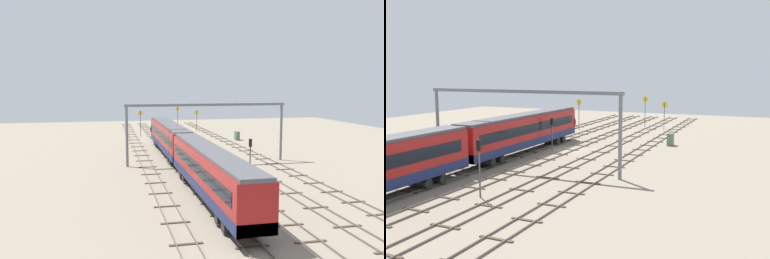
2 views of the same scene
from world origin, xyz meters
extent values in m
plane|color=gray|center=(0.00, 0.00, 0.00)|extent=(106.61, 106.61, 0.00)
cube|color=#59544C|center=(0.00, -9.31, 0.08)|extent=(90.61, 0.07, 0.16)
cube|color=#59544C|center=(0.00, -7.87, 0.08)|extent=(90.61, 0.07, 0.16)
cube|color=#473828|center=(-36.24, -8.59, 0.04)|extent=(0.24, 2.40, 0.08)
cube|color=#473828|center=(-32.62, -8.59, 0.04)|extent=(0.24, 2.40, 0.08)
cube|color=#473828|center=(-28.99, -8.59, 0.04)|extent=(0.24, 2.40, 0.08)
cube|color=#473828|center=(-25.37, -8.59, 0.04)|extent=(0.24, 2.40, 0.08)
cube|color=#473828|center=(-21.75, -8.59, 0.04)|extent=(0.24, 2.40, 0.08)
cube|color=#473828|center=(-18.12, -8.59, 0.04)|extent=(0.24, 2.40, 0.08)
cube|color=#473828|center=(-14.50, -8.59, 0.04)|extent=(0.24, 2.40, 0.08)
cube|color=#473828|center=(-10.87, -8.59, 0.04)|extent=(0.24, 2.40, 0.08)
cube|color=#473828|center=(-7.25, -8.59, 0.04)|extent=(0.24, 2.40, 0.08)
cube|color=#473828|center=(-3.62, -8.59, 0.04)|extent=(0.24, 2.40, 0.08)
cube|color=#473828|center=(0.00, -8.59, 0.04)|extent=(0.24, 2.40, 0.08)
cube|color=#473828|center=(3.62, -8.59, 0.04)|extent=(0.24, 2.40, 0.08)
cube|color=#473828|center=(7.25, -8.59, 0.04)|extent=(0.24, 2.40, 0.08)
cube|color=#473828|center=(10.87, -8.59, 0.04)|extent=(0.24, 2.40, 0.08)
cube|color=#473828|center=(14.50, -8.59, 0.04)|extent=(0.24, 2.40, 0.08)
cube|color=#473828|center=(18.12, -8.59, 0.04)|extent=(0.24, 2.40, 0.08)
cube|color=#473828|center=(21.75, -8.59, 0.04)|extent=(0.24, 2.40, 0.08)
cube|color=#473828|center=(25.37, -8.59, 0.04)|extent=(0.24, 2.40, 0.08)
cube|color=#473828|center=(28.99, -8.59, 0.04)|extent=(0.24, 2.40, 0.08)
cube|color=#473828|center=(32.62, -8.59, 0.04)|extent=(0.24, 2.40, 0.08)
cube|color=#473828|center=(36.24, -8.59, 0.04)|extent=(0.24, 2.40, 0.08)
cube|color=#473828|center=(39.87, -8.59, 0.04)|extent=(0.24, 2.40, 0.08)
cube|color=#473828|center=(43.49, -8.59, 0.04)|extent=(0.24, 2.40, 0.08)
cube|color=#59544C|center=(0.00, -5.01, 0.08)|extent=(90.61, 0.07, 0.16)
cube|color=#59544C|center=(0.00, -3.58, 0.08)|extent=(90.61, 0.07, 0.16)
cube|color=#473828|center=(-38.15, -4.30, 0.04)|extent=(0.24, 2.40, 0.08)
cube|color=#473828|center=(-33.38, -4.30, 0.04)|extent=(0.24, 2.40, 0.08)
cube|color=#473828|center=(-28.61, -4.30, 0.04)|extent=(0.24, 2.40, 0.08)
cube|color=#473828|center=(-23.84, -4.30, 0.04)|extent=(0.24, 2.40, 0.08)
cube|color=#473828|center=(-19.07, -4.30, 0.04)|extent=(0.24, 2.40, 0.08)
cube|color=#473828|center=(-14.31, -4.30, 0.04)|extent=(0.24, 2.40, 0.08)
cube|color=#473828|center=(-9.54, -4.30, 0.04)|extent=(0.24, 2.40, 0.08)
cube|color=#473828|center=(-4.77, -4.30, 0.04)|extent=(0.24, 2.40, 0.08)
cube|color=#473828|center=(0.00, -4.30, 0.04)|extent=(0.24, 2.40, 0.08)
cube|color=#473828|center=(4.77, -4.30, 0.04)|extent=(0.24, 2.40, 0.08)
cube|color=#473828|center=(9.54, -4.30, 0.04)|extent=(0.24, 2.40, 0.08)
cube|color=#473828|center=(14.31, -4.30, 0.04)|extent=(0.24, 2.40, 0.08)
cube|color=#473828|center=(19.07, -4.30, 0.04)|extent=(0.24, 2.40, 0.08)
cube|color=#473828|center=(23.84, -4.30, 0.04)|extent=(0.24, 2.40, 0.08)
cube|color=#473828|center=(28.61, -4.30, 0.04)|extent=(0.24, 2.40, 0.08)
cube|color=#473828|center=(33.38, -4.30, 0.04)|extent=(0.24, 2.40, 0.08)
cube|color=#473828|center=(38.15, -4.30, 0.04)|extent=(0.24, 2.40, 0.08)
cube|color=#473828|center=(42.92, -4.30, 0.04)|extent=(0.24, 2.40, 0.08)
cube|color=#59544C|center=(0.00, -0.72, 0.08)|extent=(90.61, 0.07, 0.16)
cube|color=#59544C|center=(0.00, 0.72, 0.08)|extent=(90.61, 0.07, 0.16)
cube|color=#473828|center=(-40.27, 0.00, 0.04)|extent=(0.24, 2.40, 0.08)
cube|color=#473828|center=(-36.91, 0.00, 0.04)|extent=(0.24, 2.40, 0.08)
cube|color=#473828|center=(-33.56, 0.00, 0.04)|extent=(0.24, 2.40, 0.08)
cube|color=#473828|center=(-30.20, 0.00, 0.04)|extent=(0.24, 2.40, 0.08)
cube|color=#473828|center=(-26.85, 0.00, 0.04)|extent=(0.24, 2.40, 0.08)
cube|color=#473828|center=(-23.49, 0.00, 0.04)|extent=(0.24, 2.40, 0.08)
cube|color=#473828|center=(-20.13, 0.00, 0.04)|extent=(0.24, 2.40, 0.08)
cube|color=#473828|center=(-16.78, 0.00, 0.04)|extent=(0.24, 2.40, 0.08)
cube|color=#473828|center=(-13.42, 0.00, 0.04)|extent=(0.24, 2.40, 0.08)
cube|color=#473828|center=(-10.07, 0.00, 0.04)|extent=(0.24, 2.40, 0.08)
cube|color=#473828|center=(-6.71, 0.00, 0.04)|extent=(0.24, 2.40, 0.08)
cube|color=#473828|center=(-3.36, 0.00, 0.04)|extent=(0.24, 2.40, 0.08)
cube|color=#473828|center=(0.00, 0.00, 0.04)|extent=(0.24, 2.40, 0.08)
cube|color=#473828|center=(3.36, 0.00, 0.04)|extent=(0.24, 2.40, 0.08)
cube|color=#473828|center=(6.71, 0.00, 0.04)|extent=(0.24, 2.40, 0.08)
cube|color=#473828|center=(10.07, 0.00, 0.04)|extent=(0.24, 2.40, 0.08)
cube|color=#473828|center=(13.42, 0.00, 0.04)|extent=(0.24, 2.40, 0.08)
cube|color=#473828|center=(16.78, 0.00, 0.04)|extent=(0.24, 2.40, 0.08)
cube|color=#473828|center=(20.13, 0.00, 0.04)|extent=(0.24, 2.40, 0.08)
cube|color=#473828|center=(23.49, 0.00, 0.04)|extent=(0.24, 2.40, 0.08)
cube|color=#473828|center=(26.85, 0.00, 0.04)|extent=(0.24, 2.40, 0.08)
cube|color=#473828|center=(30.20, 0.00, 0.04)|extent=(0.24, 2.40, 0.08)
cube|color=#473828|center=(33.56, 0.00, 0.04)|extent=(0.24, 2.40, 0.08)
cube|color=#473828|center=(36.91, 0.00, 0.04)|extent=(0.24, 2.40, 0.08)
cube|color=#473828|center=(40.27, 0.00, 0.04)|extent=(0.24, 2.40, 0.08)
cube|color=#473828|center=(43.63, 0.00, 0.04)|extent=(0.24, 2.40, 0.08)
cube|color=#59544C|center=(0.00, 3.58, 0.08)|extent=(90.61, 0.07, 0.16)
cube|color=#59544C|center=(0.00, 5.01, 0.08)|extent=(90.61, 0.07, 0.16)
cube|color=#473828|center=(-40.27, 4.30, 0.04)|extent=(0.24, 2.40, 0.08)
cube|color=#473828|center=(-36.91, 4.30, 0.04)|extent=(0.24, 2.40, 0.08)
cube|color=#473828|center=(-33.56, 4.30, 0.04)|extent=(0.24, 2.40, 0.08)
cube|color=#473828|center=(-30.20, 4.30, 0.04)|extent=(0.24, 2.40, 0.08)
cube|color=#473828|center=(-26.85, 4.30, 0.04)|extent=(0.24, 2.40, 0.08)
cube|color=#473828|center=(-23.49, 4.30, 0.04)|extent=(0.24, 2.40, 0.08)
cube|color=#473828|center=(-20.13, 4.30, 0.04)|extent=(0.24, 2.40, 0.08)
cube|color=#473828|center=(-16.78, 4.30, 0.04)|extent=(0.24, 2.40, 0.08)
cube|color=#473828|center=(-13.42, 4.30, 0.04)|extent=(0.24, 2.40, 0.08)
cube|color=#473828|center=(-10.07, 4.30, 0.04)|extent=(0.24, 2.40, 0.08)
cube|color=#473828|center=(-6.71, 4.30, 0.04)|extent=(0.24, 2.40, 0.08)
cube|color=#473828|center=(-3.36, 4.30, 0.04)|extent=(0.24, 2.40, 0.08)
cube|color=#473828|center=(0.00, 4.30, 0.04)|extent=(0.24, 2.40, 0.08)
cube|color=#473828|center=(3.36, 4.30, 0.04)|extent=(0.24, 2.40, 0.08)
cube|color=#473828|center=(6.71, 4.30, 0.04)|extent=(0.24, 2.40, 0.08)
cube|color=#473828|center=(10.07, 4.30, 0.04)|extent=(0.24, 2.40, 0.08)
cube|color=#473828|center=(13.42, 4.30, 0.04)|extent=(0.24, 2.40, 0.08)
cube|color=#473828|center=(16.78, 4.30, 0.04)|extent=(0.24, 2.40, 0.08)
cube|color=#473828|center=(20.13, 4.30, 0.04)|extent=(0.24, 2.40, 0.08)
cube|color=#473828|center=(23.49, 4.30, 0.04)|extent=(0.24, 2.40, 0.08)
cube|color=#473828|center=(26.85, 4.30, 0.04)|extent=(0.24, 2.40, 0.08)
cube|color=#473828|center=(30.20, 4.30, 0.04)|extent=(0.24, 2.40, 0.08)
cube|color=#473828|center=(33.56, 4.30, 0.04)|extent=(0.24, 2.40, 0.08)
cube|color=#473828|center=(36.91, 4.30, 0.04)|extent=(0.24, 2.40, 0.08)
cube|color=#473828|center=(40.27, 4.30, 0.04)|extent=(0.24, 2.40, 0.08)
cube|color=#473828|center=(43.63, 4.30, 0.04)|extent=(0.24, 2.40, 0.08)
cube|color=#59544C|center=(0.00, 7.87, 0.08)|extent=(90.61, 0.07, 0.16)
cube|color=#59544C|center=(0.00, 9.31, 0.08)|extent=(90.61, 0.07, 0.16)
cube|color=#473828|center=(-38.83, 8.59, 0.04)|extent=(0.24, 2.40, 0.08)
cube|color=#473828|center=(-34.52, 8.59, 0.04)|extent=(0.24, 2.40, 0.08)
cube|color=#473828|center=(-30.20, 8.59, 0.04)|extent=(0.24, 2.40, 0.08)
cube|color=#473828|center=(-25.89, 8.59, 0.04)|extent=(0.24, 2.40, 0.08)
cube|color=#473828|center=(-21.57, 8.59, 0.04)|extent=(0.24, 2.40, 0.08)
cube|color=#473828|center=(-17.26, 8.59, 0.04)|extent=(0.24, 2.40, 0.08)
cube|color=#473828|center=(-12.94, 8.59, 0.04)|extent=(0.24, 2.40, 0.08)
cube|color=#473828|center=(-8.63, 8.59, 0.04)|extent=(0.24, 2.40, 0.08)
cube|color=#473828|center=(-4.31, 8.59, 0.04)|extent=(0.24, 2.40, 0.08)
cube|color=#473828|center=(0.00, 8.59, 0.04)|extent=(0.24, 2.40, 0.08)
cube|color=#473828|center=(4.31, 8.59, 0.04)|extent=(0.24, 2.40, 0.08)
cube|color=#473828|center=(8.63, 8.59, 0.04)|extent=(0.24, 2.40, 0.08)
cube|color=#473828|center=(12.94, 8.59, 0.04)|extent=(0.24, 2.40, 0.08)
cube|color=#473828|center=(17.26, 8.59, 0.04)|extent=(0.24, 2.40, 0.08)
cube|color=#473828|center=(21.57, 8.59, 0.04)|extent=(0.24, 2.40, 0.08)
cube|color=#473828|center=(25.89, 8.59, 0.04)|extent=(0.24, 2.40, 0.08)
cube|color=#473828|center=(30.20, 8.59, 0.04)|extent=(0.24, 2.40, 0.08)
cube|color=#473828|center=(34.52, 8.59, 0.04)|extent=(0.24, 2.40, 0.08)
cube|color=#473828|center=(38.83, 8.59, 0.04)|extent=(0.24, 2.40, 0.08)
cube|color=#473828|center=(43.15, 8.59, 0.04)|extent=(0.24, 2.40, 0.08)
cube|color=maroon|center=(-4.30, 4.30, 2.86)|extent=(24.00, 2.90, 3.60)
cube|color=navy|center=(-4.30, 4.30, 1.51)|extent=(24.00, 2.94, 0.90)
cube|color=#4C4C51|center=(-4.30, 4.30, 4.81)|extent=(24.00, 2.50, 0.30)
cube|color=black|center=(-4.30, 2.84, 3.29)|extent=(22.00, 0.04, 1.10)
cube|color=black|center=(-4.30, 5.76, 3.29)|extent=(22.00, 0.04, 1.10)
cylinder|color=black|center=(-12.88, 4.30, 0.61)|extent=(0.90, 2.70, 0.90)
cylinder|color=black|center=(-11.08, 4.30, 0.61)|extent=(0.90, 2.70, 0.90)
cylinder|color=black|center=(2.48, 4.30, 0.61)|extent=(0.90, 2.70, 0.90)
cylinder|color=black|center=(4.28, 4.30, 0.61)|extent=(0.90, 2.70, 0.90)
cube|color=maroon|center=(-29.10, 4.30, 2.86)|extent=(24.00, 2.90, 3.60)
cube|color=navy|center=(-29.10, 4.30, 1.51)|extent=(24.00, 2.94, 0.90)
cube|color=#4C4C51|center=(-29.10, 4.30, 4.81)|extent=(24.00, 2.50, 0.30)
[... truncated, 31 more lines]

